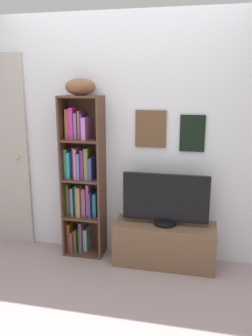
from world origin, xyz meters
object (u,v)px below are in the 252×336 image
object	(u,v)px
football	(80,87)
television	(166,200)
tv_stand	(164,244)
bookshelf	(82,179)

from	to	relation	value
football	television	xyz separation A→B (m)	(0.83, -0.05, -1.03)
football	tv_stand	distance (m)	1.70
television	football	bearing A→B (deg)	176.52
bookshelf	tv_stand	xyz separation A→B (m)	(0.85, -0.08, -0.58)
bookshelf	tv_stand	bearing A→B (deg)	-5.26
bookshelf	television	bearing A→B (deg)	-5.19
bookshelf	football	bearing A→B (deg)	-47.47
tv_stand	television	size ratio (longest dim) A/B	1.19
football	tv_stand	size ratio (longest dim) A/B	0.30
bookshelf	football	distance (m)	0.91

